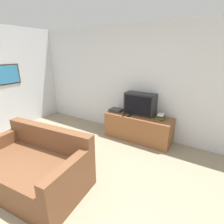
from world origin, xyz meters
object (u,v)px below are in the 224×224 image
Objects in this scene: book_stack at (161,117)px; tv_stand at (138,127)px; remote_on_stand at (129,116)px; television at (140,104)px; remote_secondary at (124,115)px; couch at (34,169)px; set_top_box at (116,110)px.

tv_stand is at bearing -175.42° from book_stack.
remote_on_stand is at bearing -164.66° from book_stack.
remote_secondary is at bearing -134.66° from television.
couch is (-0.70, -2.26, -0.00)m from tv_stand.
couch is 5.91× the size of set_top_box.
television is 3.08× the size of book_stack.
set_top_box is (-1.11, -0.04, -0.03)m from book_stack.
television is 4.93× the size of remote_on_stand.
tv_stand is 5.23× the size of set_top_box.
set_top_box reaches higher than tv_stand.
television is 0.41× the size of couch.
couch is at bearing -100.93° from remote_secondary.
book_stack is at bearing 56.12° from couch.
television reaches higher than book_stack.
television is 2.53m from couch.
book_stack is 0.82m from remote_secondary.
couch is at bearing -105.92° from television.
television reaches higher than set_top_box.
remote_on_stand is at bearing -17.37° from set_top_box.
couch reaches higher than book_stack.
set_top_box is (-0.45, 0.14, 0.02)m from remote_on_stand.
television is 2.40× the size of set_top_box.
remote_on_stand is 0.49× the size of set_top_box.
set_top_box is at bearing -179.86° from tv_stand.
book_stack reaches higher than remote_secondary.
couch is at bearing -107.28° from tv_stand.
tv_stand is 0.46m from remote_secondary.
couch is 9.64× the size of remote_secondary.
set_top_box is (0.09, 2.26, 0.33)m from couch.
remote_secondary is (-0.80, -0.20, -0.05)m from book_stack.
tv_stand is at bearing 28.65° from remote_secondary.
television is at bearing 61.71° from remote_on_stand.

